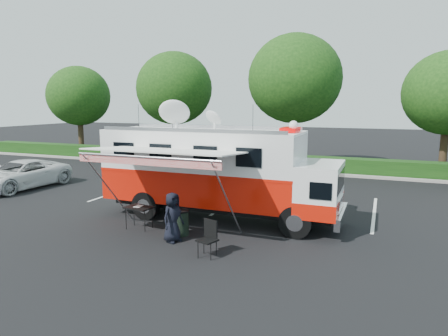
% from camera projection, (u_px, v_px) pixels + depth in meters
% --- Properties ---
extents(ground_plane, '(120.00, 120.00, 0.00)m').
position_uv_depth(ground_plane, '(219.00, 219.00, 15.28)').
color(ground_plane, black).
rests_on(ground_plane, ground).
extents(back_border, '(60.00, 6.14, 8.87)m').
position_uv_depth(back_border, '(312.00, 93.00, 25.87)').
color(back_border, '#9E998E').
rests_on(back_border, ground_plane).
extents(stall_lines, '(24.12, 5.50, 0.01)m').
position_uv_depth(stall_lines, '(234.00, 200.00, 18.21)').
color(stall_lines, silver).
rests_on(stall_lines, ground_plane).
extents(command_truck, '(9.03, 2.49, 4.34)m').
position_uv_depth(command_truck, '(217.00, 171.00, 15.01)').
color(command_truck, black).
rests_on(command_truck, ground_plane).
extents(awning, '(4.93, 2.55, 2.98)m').
position_uv_depth(awning, '(163.00, 153.00, 12.80)').
color(awning, white).
rests_on(awning, ground_plane).
extents(white_suv, '(2.67, 5.31, 1.44)m').
position_uv_depth(white_suv, '(21.00, 188.00, 20.72)').
color(white_suv, silver).
rests_on(white_suv, ground_plane).
extents(person, '(0.72, 0.90, 1.60)m').
position_uv_depth(person, '(173.00, 241.00, 12.79)').
color(person, black).
rests_on(person, ground_plane).
extents(folding_table, '(1.01, 0.78, 0.80)m').
position_uv_depth(folding_table, '(139.00, 208.00, 13.99)').
color(folding_table, black).
rests_on(folding_table, ground_plane).
extents(folding_chair, '(0.63, 0.66, 1.05)m').
position_uv_depth(folding_chair, '(209.00, 235.00, 11.53)').
color(folding_chair, black).
rests_on(folding_chair, ground_plane).
extents(trash_bin, '(0.57, 0.57, 0.85)m').
position_uv_depth(trash_bin, '(181.00, 222.00, 13.37)').
color(trash_bin, black).
rests_on(trash_bin, ground_plane).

